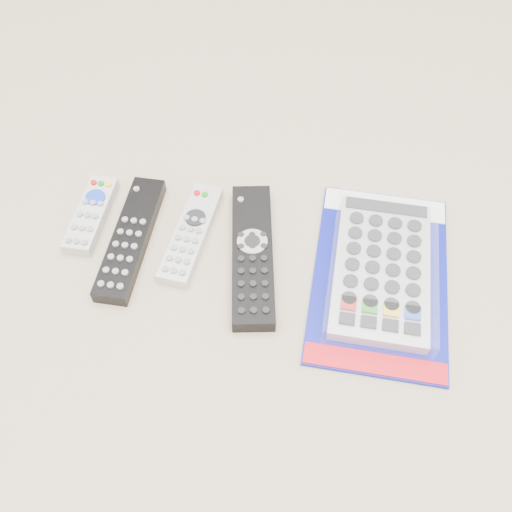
# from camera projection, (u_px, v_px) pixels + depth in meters

# --- Properties ---
(remote_small_grey) EXTENTS (0.05, 0.14, 0.02)m
(remote_small_grey) POSITION_uv_depth(u_px,v_px,m) (91.00, 214.00, 0.81)
(remote_small_grey) COLOR #ACACAE
(remote_small_grey) RESTS_ON ground
(remote_slim_black) EXTENTS (0.06, 0.21, 0.02)m
(remote_slim_black) POSITION_uv_depth(u_px,v_px,m) (131.00, 238.00, 0.79)
(remote_slim_black) COLOR black
(remote_slim_black) RESTS_ON ground
(remote_silver_dvd) EXTENTS (0.07, 0.18, 0.02)m
(remote_silver_dvd) POSITION_uv_depth(u_px,v_px,m) (191.00, 234.00, 0.79)
(remote_silver_dvd) COLOR #B9B9BD
(remote_silver_dvd) RESTS_ON ground
(remote_large_black) EXTENTS (0.08, 0.23, 0.02)m
(remote_large_black) POSITION_uv_depth(u_px,v_px,m) (252.00, 254.00, 0.77)
(remote_large_black) COLOR black
(remote_large_black) RESTS_ON ground
(jumbo_remote_packaged) EXTENTS (0.20, 0.30, 0.04)m
(jumbo_remote_packaged) POSITION_uv_depth(u_px,v_px,m) (382.00, 268.00, 0.75)
(jumbo_remote_packaged) COLOR #0C148B
(jumbo_remote_packaged) RESTS_ON ground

